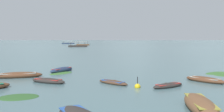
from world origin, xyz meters
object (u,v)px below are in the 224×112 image
(rowboat_6, at_px, (205,80))
(ferry_1, at_px, (68,43))
(rowboat_1, at_px, (48,81))
(rowboat_3, at_px, (113,82))
(ferry_2, at_px, (78,46))
(rowboat_0, at_px, (200,105))
(mooring_buoy, at_px, (137,86))
(rowboat_2, at_px, (168,85))
(rowboat_7, at_px, (62,70))
(ferry_0, at_px, (83,45))
(rowboat_5, at_px, (18,75))

(rowboat_6, distance_m, ferry_1, 178.25)
(rowboat_1, xyz_separation_m, rowboat_3, (5.57, -0.33, -0.04))
(rowboat_6, bearing_deg, ferry_2, 106.30)
(rowboat_0, distance_m, rowboat_1, 12.89)
(rowboat_0, bearing_deg, rowboat_1, 143.79)
(mooring_buoy, bearing_deg, rowboat_0, -63.04)
(rowboat_0, relative_size, rowboat_2, 1.56)
(ferry_2, bearing_deg, mooring_buoy, -77.50)
(rowboat_0, height_order, ferry_2, ferry_2)
(rowboat_1, distance_m, mooring_buoy, 7.75)
(rowboat_1, bearing_deg, rowboat_0, -36.21)
(rowboat_6, distance_m, rowboat_7, 15.44)
(rowboat_7, relative_size, ferry_1, 0.39)
(ferry_1, bearing_deg, ferry_0, -68.06)
(ferry_0, xyz_separation_m, mooring_buoy, (23.60, -126.25, -0.34))
(rowboat_0, relative_size, ferry_1, 0.44)
(rowboat_0, xyz_separation_m, rowboat_6, (3.22, 8.53, -0.08))
(rowboat_7, bearing_deg, rowboat_1, -85.57)
(rowboat_5, relative_size, mooring_buoy, 4.74)
(ferry_1, height_order, ferry_2, same)
(rowboat_3, bearing_deg, rowboat_6, 8.83)
(ferry_0, bearing_deg, ferry_1, 111.94)
(rowboat_5, bearing_deg, rowboat_0, -36.14)
(mooring_buoy, bearing_deg, rowboat_7, 131.83)
(rowboat_1, relative_size, mooring_buoy, 3.57)
(rowboat_5, height_order, ferry_0, ferry_0)
(rowboat_0, xyz_separation_m, rowboat_3, (-4.83, 7.28, -0.13))
(rowboat_5, relative_size, ferry_1, 0.45)
(rowboat_2, height_order, rowboat_3, rowboat_2)
(rowboat_6, relative_size, ferry_2, 0.38)
(rowboat_5, xyz_separation_m, ferry_0, (-12.34, 121.60, 0.24))
(ferry_0, bearing_deg, rowboat_7, -82.45)
(rowboat_6, height_order, ferry_2, ferry_2)
(rowboat_0, distance_m, ferry_1, 185.65)
(rowboat_3, distance_m, mooring_buoy, 2.51)
(ferry_0, xyz_separation_m, ferry_2, (1.81, -28.00, -0.00))
(rowboat_6, xyz_separation_m, ferry_2, (-27.90, 95.41, 0.27))
(ferry_1, bearing_deg, rowboat_0, -75.71)
(rowboat_7, distance_m, ferry_0, 118.28)
(rowboat_5, height_order, mooring_buoy, mooring_buoy)
(rowboat_7, xyz_separation_m, ferry_0, (-15.55, 117.25, 0.25))
(rowboat_3, xyz_separation_m, ferry_1, (-40.99, 172.63, 0.32))
(rowboat_3, bearing_deg, ferry_0, 99.86)
(rowboat_0, height_order, rowboat_7, rowboat_0)
(rowboat_1, height_order, rowboat_7, rowboat_7)
(rowboat_1, xyz_separation_m, rowboat_7, (-0.55, 7.07, 0.04))
(rowboat_2, bearing_deg, rowboat_3, 163.53)
(rowboat_3, bearing_deg, mooring_buoy, -39.47)
(rowboat_2, bearing_deg, rowboat_0, -85.33)
(rowboat_3, height_order, ferry_1, ferry_1)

